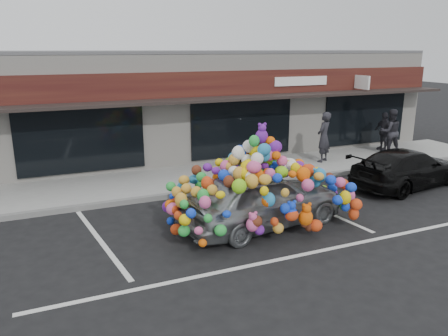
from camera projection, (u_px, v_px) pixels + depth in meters
name	position (u px, v px, depth m)	size (l,w,h in m)	color
ground	(227.00, 223.00, 11.38)	(90.00, 90.00, 0.00)	black
shop_building	(147.00, 104.00, 18.30)	(24.00, 7.20, 4.31)	silver
sidewalk	(181.00, 180.00, 14.91)	(26.00, 3.00, 0.15)	gray
kerb	(195.00, 192.00, 13.58)	(26.00, 0.18, 0.16)	slate
parking_stripe_left	(100.00, 241.00, 10.35)	(0.12, 4.40, 0.01)	silver
parking_stripe_mid	(313.00, 206.00, 12.61)	(0.12, 4.40, 0.01)	silver
parking_stripe_right	(448.00, 184.00, 14.65)	(0.12, 4.40, 0.01)	silver
lane_line	(346.00, 246.00, 10.09)	(14.00, 0.12, 0.01)	silver
toy_car	(262.00, 192.00, 11.00)	(3.14, 4.88, 2.70)	#909699
black_sedan	(407.00, 168.00, 14.26)	(4.32, 1.75, 1.25)	black
pedestrian_a	(324.00, 137.00, 16.74)	(0.71, 0.46, 1.93)	black
pedestrian_b	(390.00, 132.00, 18.02)	(0.91, 0.71, 1.86)	black
pedestrian_c	(384.00, 131.00, 18.73)	(0.40, 0.96, 1.63)	#28252B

